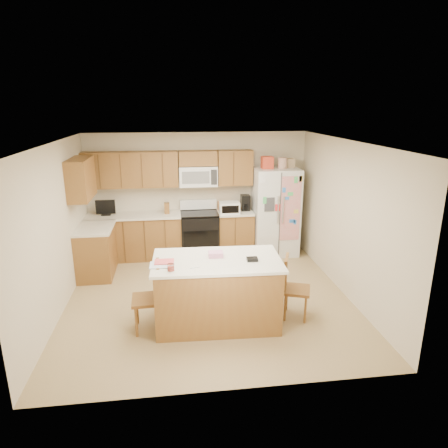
{
  "coord_description": "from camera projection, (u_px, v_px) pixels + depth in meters",
  "views": [
    {
      "loc": [
        -0.53,
        -5.91,
        3.03
      ],
      "look_at": [
        0.3,
        0.35,
        1.13
      ],
      "focal_mm": 32.0,
      "sensor_mm": 36.0,
      "label": 1
    }
  ],
  "objects": [
    {
      "name": "windsor_chair_left",
      "position": [
        149.0,
        299.0,
        5.49
      ],
      "size": [
        0.42,
        0.44,
        0.99
      ],
      "color": "olive",
      "rests_on": "ground"
    },
    {
      "name": "room_shell",
      "position": [
        208.0,
        212.0,
        6.13
      ],
      "size": [
        4.6,
        4.6,
        2.52
      ],
      "color": "beige",
      "rests_on": "ground"
    },
    {
      "name": "windsor_chair_right",
      "position": [
        295.0,
        289.0,
        5.83
      ],
      "size": [
        0.5,
        0.51,
        0.94
      ],
      "color": "olive",
      "rests_on": "ground"
    },
    {
      "name": "refrigerator",
      "position": [
        275.0,
        211.0,
        8.26
      ],
      "size": [
        0.9,
        0.79,
        2.04
      ],
      "color": "white",
      "rests_on": "ground"
    },
    {
      "name": "stove",
      "position": [
        200.0,
        233.0,
        8.25
      ],
      "size": [
        0.76,
        0.65,
        1.13
      ],
      "color": "black",
      "rests_on": "ground"
    },
    {
      "name": "island",
      "position": [
        217.0,
        291.0,
        5.66
      ],
      "size": [
        1.82,
        1.1,
        1.06
      ],
      "color": "olive",
      "rests_on": "ground"
    },
    {
      "name": "ground",
      "position": [
        209.0,
        297.0,
        6.55
      ],
      "size": [
        4.5,
        4.5,
        0.0
      ],
      "primitive_type": "plane",
      "color": "#8A7152",
      "rests_on": "ground"
    },
    {
      "name": "cabinetry",
      "position": [
        150.0,
        216.0,
        7.86
      ],
      "size": [
        3.36,
        1.56,
        2.15
      ],
      "color": "olive",
      "rests_on": "ground"
    },
    {
      "name": "windsor_chair_back",
      "position": [
        210.0,
        278.0,
        6.23
      ],
      "size": [
        0.45,
        0.44,
        0.9
      ],
      "color": "olive",
      "rests_on": "ground"
    }
  ]
}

